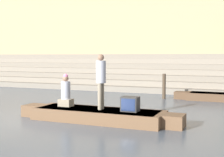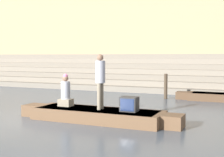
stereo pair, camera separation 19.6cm
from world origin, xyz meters
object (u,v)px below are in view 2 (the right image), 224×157
(person_standing, at_px, (100,77))
(mooring_post, at_px, (166,86))
(person_rowing, at_px, (66,93))
(tv_set, at_px, (129,104))
(rowboat_main, at_px, (97,115))

(person_standing, bearing_deg, mooring_post, 69.77)
(person_rowing, height_order, tv_set, person_rowing)
(tv_set, xyz_separation_m, mooring_post, (-0.36, 6.05, -0.00))
(rowboat_main, xyz_separation_m, person_standing, (0.12, 0.01, 1.19))
(rowboat_main, relative_size, mooring_post, 4.48)
(person_rowing, bearing_deg, mooring_post, 59.66)
(rowboat_main, bearing_deg, person_standing, 6.46)
(rowboat_main, xyz_separation_m, mooring_post, (0.73, 6.07, 0.40))
(mooring_post, bearing_deg, tv_set, -86.56)
(person_standing, distance_m, tv_set, 1.25)
(person_rowing, distance_m, tv_set, 2.34)
(person_standing, height_order, tv_set, person_standing)
(rowboat_main, bearing_deg, mooring_post, 84.80)
(rowboat_main, distance_m, person_rowing, 1.39)
(person_standing, xyz_separation_m, person_rowing, (-1.35, 0.11, -0.56))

